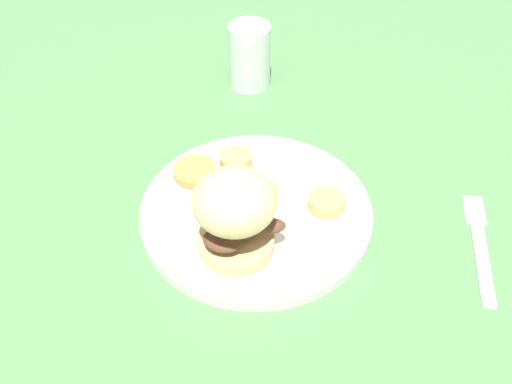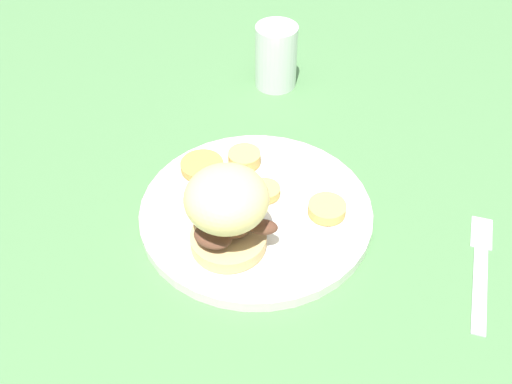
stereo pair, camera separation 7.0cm
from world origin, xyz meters
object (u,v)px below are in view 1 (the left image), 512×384
sandwich (236,211)px  drinking_glass (250,56)px  fork (480,245)px  dinner_plate (256,211)px

sandwich → drinking_glass: bearing=17.8°
sandwich → fork: 0.29m
drinking_glass → dinner_plate: bearing=-158.4°
dinner_plate → drinking_glass: (0.27, 0.11, 0.04)m
sandwich → drinking_glass: 0.35m
fork → drinking_glass: bearing=58.5°
dinner_plate → fork: 0.26m
drinking_glass → sandwich: bearing=-162.2°
dinner_plate → sandwich: sandwich is taller
dinner_plate → fork: (0.04, -0.26, -0.01)m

